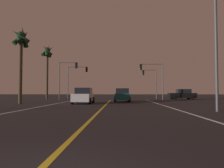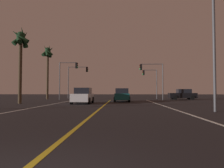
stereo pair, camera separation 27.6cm
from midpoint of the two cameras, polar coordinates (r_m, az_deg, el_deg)
lane_edge_right at (r=14.93m, az=18.06°, el=-6.88°), size 0.16×35.55×0.01m
lane_edge_left at (r=15.93m, az=-23.27°, el=-6.51°), size 0.16×35.55×0.01m
lane_center_divider at (r=14.45m, az=-3.32°, el=-7.14°), size 0.16×35.55×0.01m
car_ahead_far at (r=27.19m, az=2.99°, el=-3.04°), size 2.02×4.30×1.70m
car_crossing_side at (r=36.32m, az=18.75°, el=-2.69°), size 4.30×2.02×1.70m
car_oncoming at (r=23.00m, az=-7.54°, el=-3.20°), size 2.02×4.30×1.70m
traffic_light_near_right at (r=33.09m, az=10.87°, el=2.96°), size 3.64×0.36×5.58m
traffic_light_near_left at (r=33.73m, az=-11.54°, el=3.14°), size 2.97×0.36×5.87m
traffic_light_far_right at (r=38.56m, az=10.37°, el=1.80°), size 2.64×0.36×5.22m
traffic_light_far_left at (r=38.99m, az=-9.05°, el=2.45°), size 3.72×0.36×5.83m
street_lamp_right_near at (r=15.44m, az=24.88°, el=13.01°), size 1.91×0.44×8.35m
palm_tree_left_mid at (r=24.96m, az=-23.12°, el=10.05°), size 2.05×2.04×8.24m
palm_tree_left_far at (r=37.72m, az=-16.76°, el=7.34°), size 2.07×2.18×9.27m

